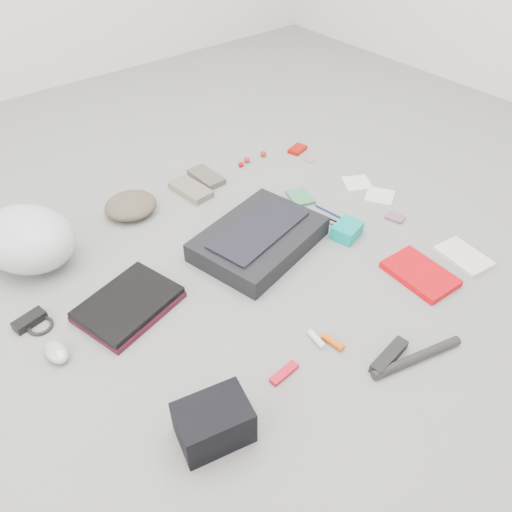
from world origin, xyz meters
TOP-DOWN VIEW (x-y plane):
  - ground_plane at (0.00, 0.00)m, footprint 4.00×4.00m
  - messenger_bag at (0.08, 0.08)m, footprint 0.52×0.42m
  - bag_flap at (0.08, 0.08)m, footprint 0.42×0.26m
  - laptop_sleeve at (-0.45, 0.10)m, footprint 0.36×0.30m
  - laptop at (-0.45, 0.10)m, footprint 0.35×0.29m
  - bike_helmet at (-0.60, 0.52)m, footprint 0.41×0.44m
  - beanie at (-0.19, 0.57)m, footprint 0.23×0.22m
  - mitten_left at (0.08, 0.54)m, footprint 0.12×0.20m
  - mitten_right at (0.19, 0.59)m, footprint 0.09×0.18m
  - power_brick at (-0.73, 0.24)m, footprint 0.11×0.07m
  - cable_coil at (-0.71, 0.21)m, footprint 0.08×0.08m
  - mouse at (-0.71, 0.06)m, footprint 0.07×0.11m
  - camera_bag at (-0.49, -0.44)m, footprint 0.21×0.17m
  - multitool at (-0.23, -0.41)m, footprint 0.10×0.04m
  - toiletry_tube_white at (-0.07, -0.38)m, footprint 0.03×0.07m
  - toiletry_tube_orange at (-0.04, -0.42)m, footprint 0.03×0.08m
  - u_lock at (0.05, -0.57)m, footprint 0.16×0.06m
  - bike_pump at (0.11, -0.62)m, footprint 0.31×0.10m
  - book_red at (0.41, -0.40)m, footprint 0.17×0.25m
  - book_white at (0.61, -0.44)m, footprint 0.14×0.20m
  - notepad at (0.41, 0.22)m, footprint 0.12×0.14m
  - pen_blue at (0.38, 0.05)m, footprint 0.04×0.12m
  - pen_black at (0.41, 0.03)m, footprint 0.04×0.12m
  - pen_navy at (0.44, 0.06)m, footprint 0.03×0.15m
  - accordion_wallet at (0.38, -0.08)m, footprint 0.13×0.11m
  - card_deck at (0.61, -0.13)m, footprint 0.07×0.08m
  - napkin_top at (0.69, 0.14)m, footprint 0.15×0.15m
  - napkin_bottom at (0.69, 0.01)m, footprint 0.16×0.16m
  - lollipop_a at (0.38, 0.57)m, footprint 0.03×0.03m
  - lollipop_b at (0.42, 0.59)m, footprint 0.03×0.03m
  - lollipop_c at (0.52, 0.58)m, footprint 0.04×0.04m
  - altoids_tin at (0.68, 0.52)m, footprint 0.10×0.08m
  - stamp_sheet at (0.66, 0.42)m, footprint 0.05×0.06m

SIDE VIEW (x-z plane):
  - ground_plane at x=0.00m, z-range 0.00..0.00m
  - stamp_sheet at x=0.66m, z-range 0.00..0.00m
  - napkin_top at x=0.69m, z-range 0.00..0.01m
  - napkin_bottom at x=0.69m, z-range 0.00..0.01m
  - pen_black at x=0.41m, z-range 0.00..0.01m
  - pen_blue at x=0.38m, z-range 0.00..0.01m
  - pen_navy at x=0.44m, z-range 0.00..0.01m
  - cable_coil at x=-0.71m, z-range 0.00..0.01m
  - card_deck at x=0.61m, z-range 0.00..0.01m
  - notepad at x=0.41m, z-range 0.00..0.01m
  - multitool at x=-0.23m, z-range 0.00..0.02m
  - altoids_tin at x=0.68m, z-range 0.00..0.02m
  - book_white at x=0.61m, z-range 0.00..0.02m
  - toiletry_tube_white at x=-0.07m, z-range 0.00..0.02m
  - laptop_sleeve at x=-0.45m, z-range 0.00..0.02m
  - toiletry_tube_orange at x=-0.04m, z-range 0.00..0.02m
  - book_red at x=0.41m, z-range 0.00..0.02m
  - lollipop_a at x=0.38m, z-range 0.00..0.02m
  - mitten_right at x=0.19m, z-range 0.00..0.03m
  - power_brick at x=-0.73m, z-range 0.00..0.03m
  - lollipop_c at x=0.52m, z-range 0.00..0.03m
  - bike_pump at x=0.11m, z-range 0.00..0.03m
  - lollipop_b at x=0.42m, z-range 0.00..0.03m
  - mitten_left at x=0.08m, z-range 0.00..0.03m
  - u_lock at x=0.05m, z-range 0.00..0.03m
  - mouse at x=-0.71m, z-range 0.00..0.04m
  - accordion_wallet at x=0.38m, z-range 0.00..0.05m
  - laptop at x=-0.45m, z-range 0.02..0.04m
  - beanie at x=-0.19m, z-range 0.00..0.07m
  - messenger_bag at x=0.08m, z-range 0.00..0.08m
  - camera_bag at x=-0.49m, z-range 0.00..0.12m
  - bag_flap at x=0.08m, z-range 0.08..0.09m
  - bike_helmet at x=-0.60m, z-range 0.00..0.21m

